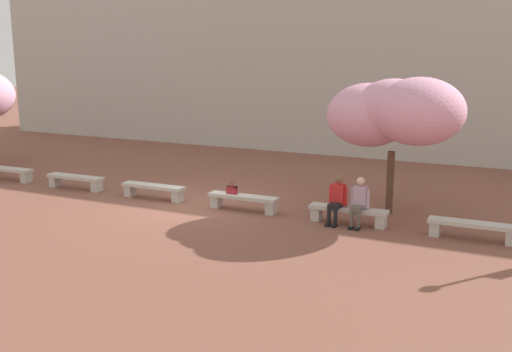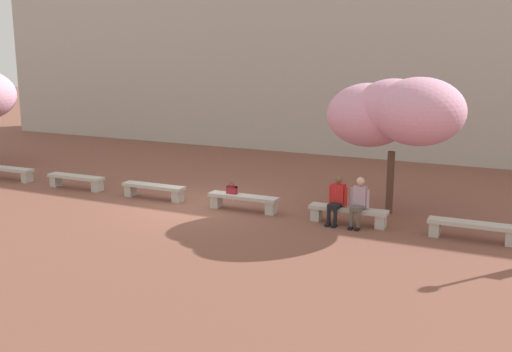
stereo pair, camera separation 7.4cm
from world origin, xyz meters
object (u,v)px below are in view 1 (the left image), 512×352
Objects in this scene: person_seated_right at (359,200)px; handbag at (232,189)px; stone_bench_center at (153,189)px; cherry_tree_main at (394,112)px; stone_bench_west_end at (7,171)px; stone_bench_near_west at (75,180)px; person_seated_left at (337,198)px; stone_bench_near_east at (243,200)px; stone_bench_east_end at (348,213)px; stone_bench_far_east at (473,228)px.

person_seated_right reaches higher than handbag.
stone_bench_center is 0.54× the size of cherry_tree_main.
stone_bench_west_end is 3.11m from stone_bench_near_west.
person_seated_left reaches higher than stone_bench_near_west.
person_seated_left reaches higher than stone_bench_center.
stone_bench_near_east is at bearing 178.91° from person_seated_left.
person_seated_right is (9.61, -0.05, 0.39)m from stone_bench_near_west.
person_seated_left reaches higher than stone_bench_west_end.
stone_bench_east_end is (9.32, 0.00, 0.00)m from stone_bench_near_west.
person_seated_right reaches higher than stone_bench_center.
stone_bench_far_east is 3.43m from person_seated_left.
stone_bench_near_west is 0.54× the size of cherry_tree_main.
cherry_tree_main reaches higher than stone_bench_west_end.
stone_bench_near_west is (3.11, 0.00, 0.00)m from stone_bench_west_end.
handbag is at bearing 0.40° from stone_bench_center.
stone_bench_near_east is 1.00× the size of stone_bench_far_east.
cherry_tree_main is (-2.37, 1.55, 2.53)m from stone_bench_far_east.
stone_bench_west_end is 1.62× the size of person_seated_left.
stone_bench_west_end is 1.00× the size of stone_bench_east_end.
stone_bench_far_east is (3.11, 0.00, 0.00)m from stone_bench_east_end.
stone_bench_west_end is at bearing 179.75° from person_seated_left.
stone_bench_near_east is at bearing 179.10° from person_seated_right.
stone_bench_west_end and stone_bench_far_east have the same top height.
stone_bench_west_end and stone_bench_near_west have the same top height.
person_seated_right is at bearing -0.01° from person_seated_left.
stone_bench_center and stone_bench_near_east have the same top height.
person_seated_left and person_seated_right have the same top height.
cherry_tree_main is (10.05, 1.55, 2.53)m from stone_bench_near_west.
stone_bench_east_end is 1.62× the size of person_seated_left.
cherry_tree_main is at bearing 74.69° from person_seated_right.
stone_bench_near_east is 6.21m from stone_bench_far_east.
person_seated_left is at bearing -0.52° from stone_bench_center.
handbag is at bearing 178.69° from person_seated_left.
stone_bench_east_end is at bearing 180.00° from stone_bench_far_east.
handbag is at bearing 179.83° from stone_bench_far_east.
person_seated_right reaches higher than stone_bench_near_east.
stone_bench_west_end and stone_bench_east_end have the same top height.
stone_bench_near_west is 1.62× the size of person_seated_left.
stone_bench_near_west is 5.84m from handbag.
stone_bench_near_west is at bearing -179.81° from handbag.
person_seated_right is (3.40, -0.05, 0.39)m from stone_bench_near_east.
stone_bench_center is 6.21m from stone_bench_east_end.
cherry_tree_main is at bearing 57.23° from person_seated_left.
stone_bench_far_east is at bearing -33.18° from cherry_tree_main.
stone_bench_near_west is 3.11m from stone_bench_center.
person_seated_left is 2.87m from cherry_tree_main.
stone_bench_far_east is at bearing 0.00° from stone_bench_near_east.
person_seated_left is at bearing -179.10° from stone_bench_far_east.
stone_bench_east_end is 0.49m from person_seated_right.
handbag is (-6.58, 0.02, 0.27)m from stone_bench_far_east.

